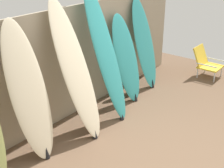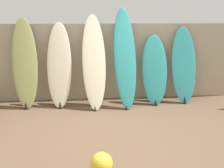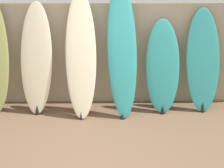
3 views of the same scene
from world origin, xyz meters
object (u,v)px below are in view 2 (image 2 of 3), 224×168
at_px(surfboard_teal_3, 125,58).
at_px(surfboard_teal_4, 155,70).
at_px(surfboard_cream_1, 59,66).
at_px(surfboard_cream_2, 94,62).
at_px(surfboard_teal_5, 184,66).
at_px(surfboard_olive_0, 25,64).
at_px(beach_ball, 102,163).

xyz_separation_m(surfboard_teal_3, surfboard_teal_4, (0.70, 0.09, -0.30)).
bearing_deg(surfboard_cream_1, surfboard_teal_4, -0.21).
xyz_separation_m(surfboard_cream_2, surfboard_teal_5, (2.08, 0.16, -0.14)).
relative_size(surfboard_teal_4, surfboard_teal_5, 0.90).
distance_m(surfboard_olive_0, surfboard_cream_1, 0.74).
xyz_separation_m(surfboard_olive_0, surfboard_teal_4, (2.87, -0.02, -0.19)).
bearing_deg(surfboard_teal_4, surfboard_olive_0, 179.62).
bearing_deg(surfboard_teal_3, surfboard_teal_5, 6.46).
xyz_separation_m(surfboard_cream_2, beach_ball, (0.05, -2.52, -0.85)).
distance_m(surfboard_teal_5, beach_ball, 3.43).
relative_size(surfboard_teal_3, surfboard_teal_4, 1.38).
relative_size(surfboard_olive_0, beach_ball, 6.73).
height_order(surfboard_olive_0, surfboard_teal_4, surfboard_olive_0).
bearing_deg(surfboard_olive_0, surfboard_cream_2, -4.16).
relative_size(surfboard_cream_2, beach_ball, 6.95).
height_order(surfboard_teal_4, beach_ball, surfboard_teal_4).
bearing_deg(surfboard_teal_3, surfboard_cream_2, 179.78).
height_order(surfboard_olive_0, surfboard_cream_2, surfboard_cream_2).
bearing_deg(surfboard_cream_1, beach_ball, -72.86).
bearing_deg(surfboard_teal_5, surfboard_teal_4, -174.66).
distance_m(surfboard_cream_2, surfboard_teal_5, 2.09).
xyz_separation_m(surfboard_olive_0, surfboard_teal_3, (2.17, -0.11, 0.11)).
bearing_deg(surfboard_teal_3, surfboard_olive_0, 177.07).
bearing_deg(surfboard_cream_2, surfboard_teal_4, 3.74).
height_order(surfboard_teal_3, beach_ball, surfboard_teal_3).
bearing_deg(surfboard_teal_4, surfboard_teal_3, -172.43).
bearing_deg(surfboard_cream_2, surfboard_teal_5, 4.28).
height_order(surfboard_olive_0, surfboard_cream_1, surfboard_olive_0).
distance_m(surfboard_olive_0, beach_ball, 3.16).
height_order(surfboard_olive_0, beach_ball, surfboard_olive_0).
xyz_separation_m(surfboard_cream_2, surfboard_teal_3, (0.68, -0.00, 0.07)).
distance_m(surfboard_cream_1, surfboard_teal_5, 2.84).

